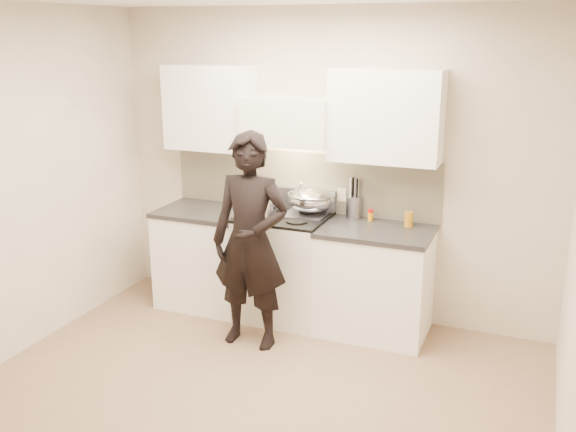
% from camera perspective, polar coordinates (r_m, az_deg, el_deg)
% --- Properties ---
extents(ground_plane, '(4.00, 4.00, 0.00)m').
position_cam_1_polar(ground_plane, '(4.65, -3.79, -16.23)').
color(ground_plane, '#886C52').
extents(room_shell, '(4.04, 3.54, 2.70)m').
position_cam_1_polar(room_shell, '(4.38, -2.74, 4.43)').
color(room_shell, beige).
rests_on(room_shell, ground).
extents(stove, '(0.76, 0.65, 0.96)m').
position_cam_1_polar(stove, '(5.71, -0.37, -4.48)').
color(stove, white).
rests_on(stove, ground).
extents(counter_right, '(0.92, 0.67, 0.92)m').
position_cam_1_polar(counter_right, '(5.48, 7.71, -5.71)').
color(counter_right, white).
rests_on(counter_right, ground).
extents(counter_left, '(0.82, 0.67, 0.92)m').
position_cam_1_polar(counter_left, '(6.04, -7.24, -3.59)').
color(counter_left, white).
rests_on(counter_left, ground).
extents(wok, '(0.42, 0.50, 0.33)m').
position_cam_1_polar(wok, '(5.59, 2.07, 1.47)').
color(wok, silver).
rests_on(wok, stove).
extents(stock_pot, '(0.31, 0.26, 0.15)m').
position_cam_1_polar(stock_pot, '(5.47, -2.24, 0.70)').
color(stock_pot, silver).
rests_on(stock_pot, stove).
extents(utensil_crock, '(0.13, 0.13, 0.36)m').
position_cam_1_polar(utensil_crock, '(5.59, 5.86, 0.94)').
color(utensil_crock, '#9093A5').
rests_on(utensil_crock, counter_right).
extents(spice_jar, '(0.04, 0.04, 0.10)m').
position_cam_1_polar(spice_jar, '(5.53, 7.34, 0.09)').
color(spice_jar, orange).
rests_on(spice_jar, counter_right).
extents(oil_glass, '(0.07, 0.07, 0.13)m').
position_cam_1_polar(oil_glass, '(5.41, 10.69, -0.27)').
color(oil_glass, '#AF7414').
rests_on(oil_glass, counter_right).
extents(person, '(0.65, 0.43, 1.75)m').
position_cam_1_polar(person, '(5.10, -3.36, -2.28)').
color(person, black).
rests_on(person, ground).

